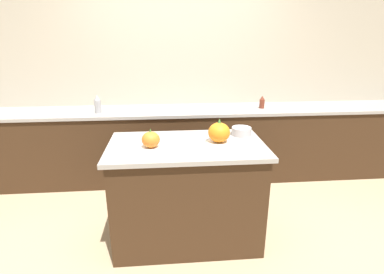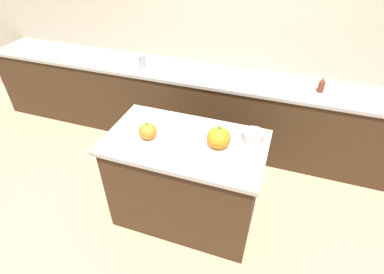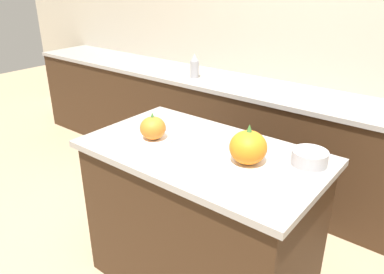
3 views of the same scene
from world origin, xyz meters
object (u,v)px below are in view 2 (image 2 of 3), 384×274
(bottle_short, at_px, (322,85))
(pumpkin_cake_left, at_px, (148,132))
(pumpkin_cake_right, at_px, (219,138))
(bottle_tall, at_px, (142,60))
(mixing_bowl, at_px, (253,136))

(bottle_short, bearing_deg, pumpkin_cake_left, -135.52)
(pumpkin_cake_left, relative_size, pumpkin_cake_right, 1.06)
(pumpkin_cake_left, xyz_separation_m, bottle_tall, (-0.65, 1.19, 0.04))
(pumpkin_cake_left, xyz_separation_m, bottle_short, (1.28, 1.26, 0.01))
(bottle_short, bearing_deg, pumpkin_cake_right, -121.78)
(bottle_short, height_order, mixing_bowl, bottle_short)
(mixing_bowl, bearing_deg, pumpkin_cake_left, -161.65)
(pumpkin_cake_right, distance_m, bottle_tall, 1.64)
(mixing_bowl, bearing_deg, pumpkin_cake_right, -141.79)
(pumpkin_cake_right, height_order, bottle_short, pumpkin_cake_right)
(pumpkin_cake_left, relative_size, bottle_short, 1.46)
(bottle_tall, height_order, bottle_short, bottle_tall)
(pumpkin_cake_right, distance_m, mixing_bowl, 0.30)
(pumpkin_cake_left, relative_size, mixing_bowl, 1.29)
(pumpkin_cake_right, bearing_deg, mixing_bowl, 38.21)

